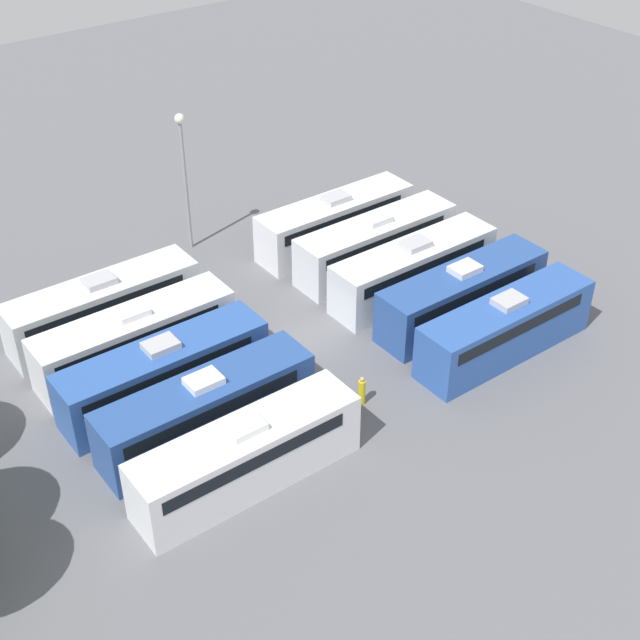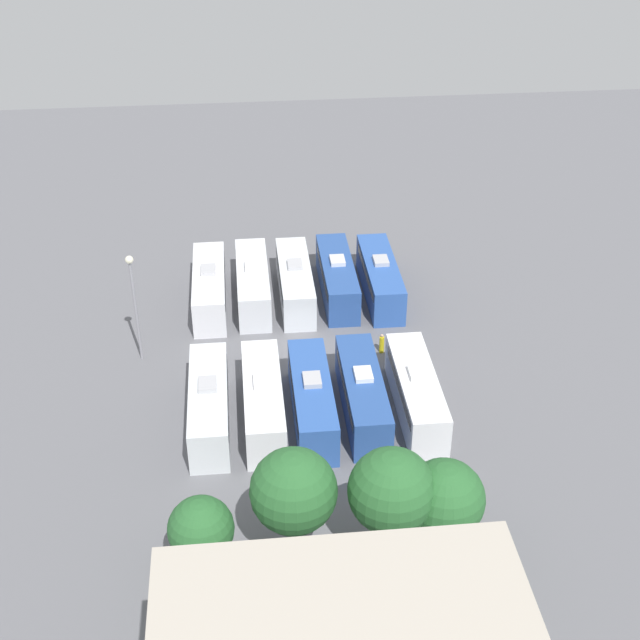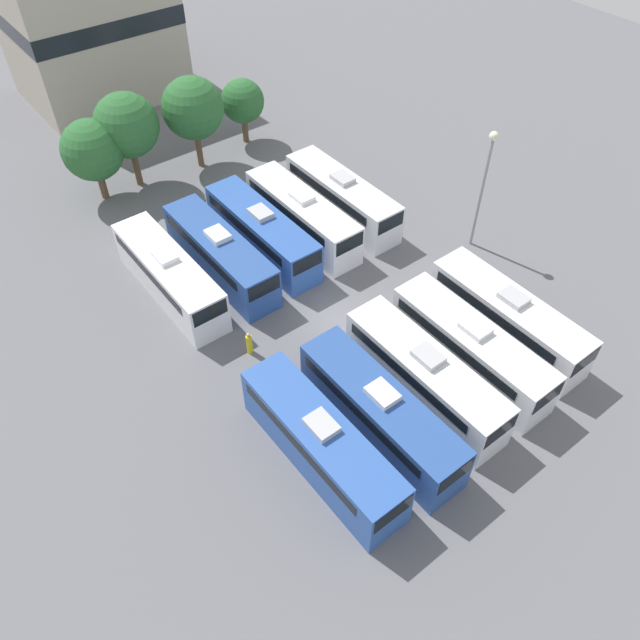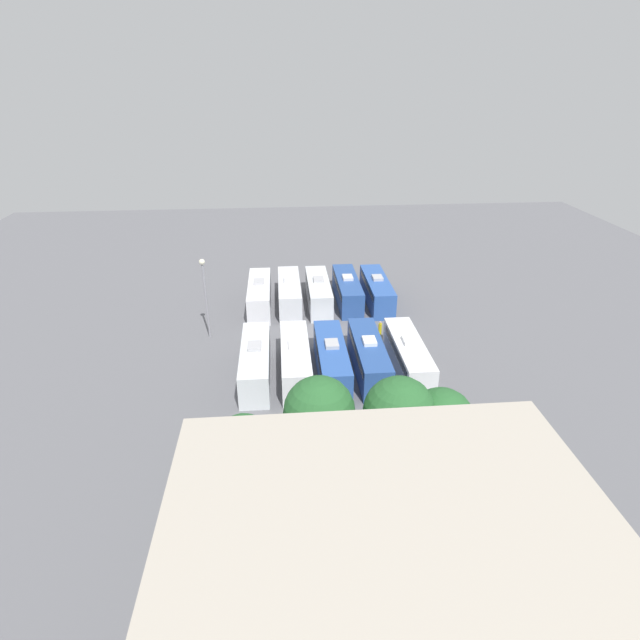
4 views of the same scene
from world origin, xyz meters
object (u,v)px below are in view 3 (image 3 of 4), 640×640
bus_2 (424,375)px  tree_1 (126,126)px  tree_0 (92,150)px  bus_1 (380,412)px  tree_3 (243,101)px  bus_4 (508,316)px  bus_6 (220,253)px  bus_7 (262,231)px  bus_8 (302,215)px  depot_building (88,19)px  bus_0 (321,443)px  tree_2 (193,108)px  worker_person (249,343)px  bus_9 (342,196)px  bus_5 (169,274)px  light_pole (486,173)px  bus_3 (470,347)px

bus_2 → tree_1: (-3.03, 28.96, 3.38)m
tree_0 → bus_1: bearing=-85.2°
bus_2 → tree_3: (7.31, 29.33, 1.98)m
bus_4 → bus_6: bearing=124.1°
bus_7 → tree_3: tree_3 is taller
bus_8 → depot_building: 30.18m
bus_0 → tree_2: size_ratio=1.41×
worker_person → tree_3: bearing=57.5°
bus_9 → bus_6: bearing=-179.4°
bus_2 → tree_1: tree_1 is taller
bus_5 → tree_2: 15.92m
light_pole → tree_2: (-10.01, 20.83, -0.85)m
bus_3 → worker_person: 12.86m
bus_5 → bus_8: 10.53m
bus_8 → bus_6: bearing=-179.3°
tree_0 → depot_building: depot_building is taller
bus_9 → tree_0: tree_0 is taller
bus_6 → bus_8: 6.84m
tree_1 → bus_7: bearing=-76.5°
worker_person → tree_0: (-0.08, 20.34, 3.37)m
depot_building → bus_7: bearing=-92.8°
bus_3 → bus_1: bearing=-178.1°
bus_0 → tree_2: bearing=71.7°
bus_0 → bus_5: (0.03, 15.90, 0.00)m
tree_1 → depot_building: (4.55, 16.54, 1.78)m
light_pole → worker_person: bearing=176.8°
light_pole → bus_4: bearing=-125.0°
bus_2 → bus_5: size_ratio=1.00×
bus_3 → depot_building: size_ratio=0.77×
bus_3 → bus_4: (3.58, 0.30, 0.00)m
bus_1 → bus_4: size_ratio=1.00×
bus_7 → tree_0: (-6.09, 12.89, 2.44)m
light_pole → depot_building: depot_building is taller
worker_person → tree_0: tree_0 is taller
bus_4 → tree_0: 31.66m
worker_person → bus_3: bearing=-42.6°
tree_3 → bus_7: bearing=-118.5°
bus_7 → bus_8: 3.34m
bus_3 → bus_6: bearing=113.6°
bus_2 → tree_0: size_ratio=1.64×
bus_5 → bus_9: (14.19, -0.09, 0.00)m
worker_person → light_pole: light_pole is taller
worker_person → light_pole: bearing=-3.2°
bus_6 → tree_1: bearing=88.3°
bus_6 → bus_7: 3.52m
bus_6 → tree_0: 13.62m
bus_3 → tree_1: 30.01m
bus_4 → light_pole: (5.16, 7.37, 4.18)m
bus_1 → tree_2: size_ratio=1.41×
tree_2 → tree_0: bearing=176.4°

